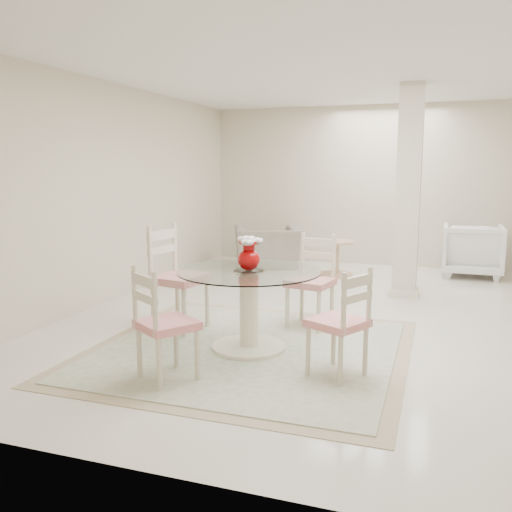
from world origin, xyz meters
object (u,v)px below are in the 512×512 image
(column, at_px, (408,192))
(armchair_white, at_px, (472,250))
(dining_chair_north, at_px, (313,274))
(recliner_taupe, at_px, (267,247))
(red_vase, at_px, (249,254))
(dining_chair_east, at_px, (344,315))
(dining_chair_south, at_px, (159,316))
(side_table, at_px, (337,260))
(dining_table, at_px, (249,310))
(dining_chair_west, at_px, (174,269))

(column, distance_m, armchair_white, 2.12)
(dining_chair_north, relative_size, recliner_taupe, 1.03)
(recliner_taupe, bearing_deg, red_vase, 82.06)
(dining_chair_east, xyz_separation_m, dining_chair_north, (-0.56, 1.34, 0.04))
(dining_chair_south, xyz_separation_m, recliner_taupe, (-0.71, 4.97, -0.19))
(armchair_white, height_order, side_table, armchair_white)
(recliner_taupe, bearing_deg, armchair_white, 162.57)
(dining_table, xyz_separation_m, dining_chair_east, (0.93, -0.39, 0.14))
(red_vase, xyz_separation_m, dining_chair_east, (0.93, -0.39, -0.38))
(dining_chair_east, height_order, side_table, dining_chair_east)
(column, height_order, side_table, column)
(column, relative_size, dining_table, 2.08)
(dining_chair_south, bearing_deg, red_vase, -80.14)
(armchair_white, bearing_deg, dining_table, 65.02)
(dining_chair_west, distance_m, armchair_white, 5.04)
(dining_chair_south, bearing_deg, dining_chair_west, -33.97)
(dining_chair_east, xyz_separation_m, armchair_white, (1.17, 4.77, -0.12))
(dining_chair_west, bearing_deg, column, -31.52)
(column, height_order, red_vase, column)
(dining_chair_east, bearing_deg, recliner_taupe, -127.48)
(dining_table, xyz_separation_m, recliner_taupe, (-1.11, 4.04, -0.04))
(dining_table, bearing_deg, dining_chair_west, 158.28)
(column, distance_m, recliner_taupe, 2.86)
(dining_table, bearing_deg, column, 66.00)
(recliner_taupe, xyz_separation_m, side_table, (1.24, -0.34, -0.09))
(column, relative_size, dining_chair_north, 2.51)
(dining_chair_south, bearing_deg, armchair_white, -82.12)
(column, bearing_deg, side_table, 137.31)
(dining_chair_east, height_order, recliner_taupe, dining_chair_east)
(dining_chair_south, relative_size, recliner_taupe, 0.97)
(recliner_taupe, bearing_deg, dining_chair_north, 92.36)
(dining_table, distance_m, dining_chair_north, 1.03)
(dining_table, relative_size, dining_chair_west, 1.08)
(dining_table, height_order, dining_chair_south, dining_chair_south)
(recliner_taupe, bearing_deg, dining_chair_east, 91.42)
(column, height_order, dining_chair_north, column)
(dining_table, xyz_separation_m, dining_chair_north, (0.38, 0.95, 0.18))
(dining_chair_south, bearing_deg, side_table, -63.31)
(dining_chair_north, distance_m, armchair_white, 3.84)
(column, bearing_deg, recliner_taupe, 150.06)
(dining_chair_north, xyz_separation_m, side_table, (-0.25, 2.76, -0.31))
(side_table, bearing_deg, dining_chair_south, -96.49)
(dining_table, height_order, dining_chair_north, dining_chair_north)
(dining_table, bearing_deg, side_table, 88.05)
(dining_chair_south, bearing_deg, column, -80.64)
(column, relative_size, side_table, 4.94)
(dining_chair_west, relative_size, armchair_white, 1.35)
(column, xyz_separation_m, dining_table, (-1.21, -2.71, -0.97))
(dining_table, distance_m, side_table, 3.71)
(column, bearing_deg, armchair_white, 61.60)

